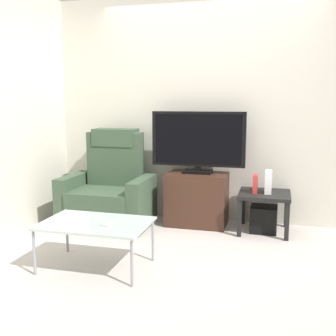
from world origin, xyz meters
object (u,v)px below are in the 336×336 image
(recliner_armchair, at_px, (109,192))
(subwoofer_box, at_px, (264,219))
(television, at_px, (198,141))
(book_upright, at_px, (255,184))
(game_console, at_px, (268,182))
(cell_phone, at_px, (108,224))
(side_table, at_px, (264,199))
(coffee_table, at_px, (95,225))
(tv_stand, at_px, (197,199))

(recliner_armchair, xyz_separation_m, subwoofer_box, (1.73, 0.14, -0.23))
(television, distance_m, book_upright, 0.79)
(game_console, height_order, cell_phone, game_console)
(television, xyz_separation_m, side_table, (0.75, -0.09, -0.60))
(game_console, bearing_deg, book_upright, -167.47)
(coffee_table, distance_m, cell_phone, 0.13)
(coffee_table, bearing_deg, game_console, 45.26)
(tv_stand, xyz_separation_m, coffee_table, (-0.59, -1.44, 0.07))
(tv_stand, height_order, subwoofer_box, tv_stand)
(side_table, distance_m, book_upright, 0.19)
(book_upright, xyz_separation_m, cell_phone, (-1.11, -1.38, -0.13))
(side_table, height_order, book_upright, book_upright)
(tv_stand, height_order, side_table, tv_stand)
(game_console, bearing_deg, subwoofer_box, -164.05)
(television, distance_m, recliner_armchair, 1.17)
(television, height_order, cell_phone, television)
(tv_stand, xyz_separation_m, subwoofer_box, (0.75, -0.07, -0.16))
(side_table, bearing_deg, recliner_armchair, -175.32)
(tv_stand, xyz_separation_m, television, (-0.00, 0.02, 0.66))
(subwoofer_box, bearing_deg, side_table, 180.00)
(subwoofer_box, relative_size, coffee_table, 0.31)
(coffee_table, bearing_deg, television, 68.20)
(book_upright, distance_m, cell_phone, 1.77)
(tv_stand, distance_m, game_console, 0.83)
(recliner_armchair, height_order, cell_phone, recliner_armchair)
(side_table, relative_size, coffee_table, 0.60)
(television, xyz_separation_m, game_console, (0.78, -0.08, -0.41))
(tv_stand, bearing_deg, recliner_armchair, -167.67)
(subwoofer_box, height_order, book_upright, book_upright)
(recliner_armchair, relative_size, coffee_table, 1.20)
(tv_stand, xyz_separation_m, cell_phone, (-0.46, -1.47, 0.10))
(subwoofer_box, distance_m, book_upright, 0.40)
(television, height_order, book_upright, television)
(recliner_armchair, relative_size, game_console, 4.54)
(television, relative_size, cell_phone, 7.04)
(tv_stand, relative_size, cell_phone, 4.50)
(subwoofer_box, bearing_deg, cell_phone, -130.84)
(subwoofer_box, bearing_deg, game_console, 15.95)
(side_table, height_order, cell_phone, side_table)
(book_upright, bearing_deg, game_console, 12.53)
(game_console, bearing_deg, cell_phone, -131.45)
(subwoofer_box, height_order, game_console, game_console)
(subwoofer_box, bearing_deg, recliner_armchair, -175.32)
(side_table, distance_m, cell_phone, 1.85)
(coffee_table, bearing_deg, side_table, 45.80)
(subwoofer_box, height_order, coffee_table, coffee_table)
(recliner_armchair, height_order, game_console, recliner_armchair)
(recliner_armchair, xyz_separation_m, cell_phone, (0.52, -1.26, 0.03))
(recliner_armchair, xyz_separation_m, book_upright, (1.63, 0.12, 0.16))
(recliner_armchair, bearing_deg, book_upright, 9.92)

